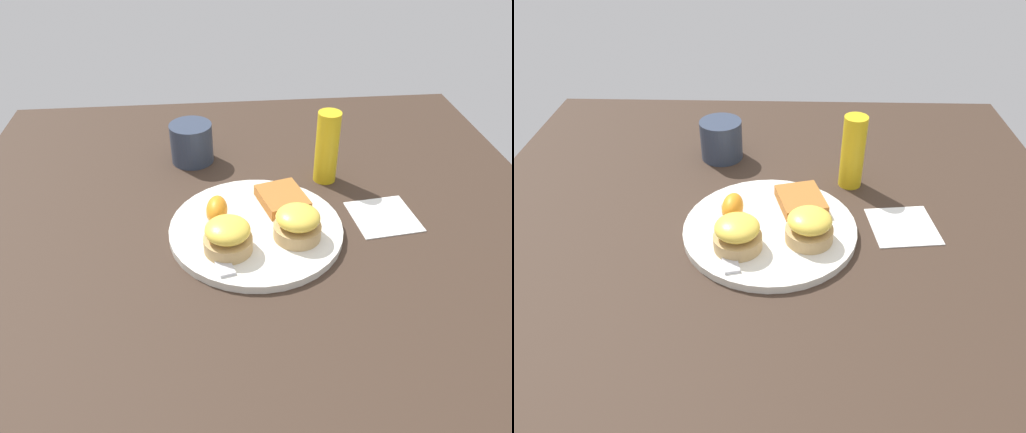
# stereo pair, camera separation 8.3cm
# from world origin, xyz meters

# --- Properties ---
(ground_plane) EXTENTS (1.10, 1.10, 0.00)m
(ground_plane) POSITION_xyz_m (0.00, 0.00, 0.00)
(ground_plane) COLOR #38281E
(plate) EXTENTS (0.29, 0.29, 0.01)m
(plate) POSITION_xyz_m (0.00, 0.00, 0.01)
(plate) COLOR silver
(plate) RESTS_ON ground_plane
(sandwich_benedict_left) EXTENTS (0.08, 0.08, 0.05)m
(sandwich_benedict_left) POSITION_xyz_m (-0.06, 0.05, 0.04)
(sandwich_benedict_left) COLOR tan
(sandwich_benedict_left) RESTS_ON plate
(sandwich_benedict_right) EXTENTS (0.08, 0.08, 0.05)m
(sandwich_benedict_right) POSITION_xyz_m (-0.03, -0.06, 0.04)
(sandwich_benedict_right) COLOR tan
(sandwich_benedict_right) RESTS_ON plate
(hashbrown_patty) EXTENTS (0.11, 0.10, 0.02)m
(hashbrown_patty) POSITION_xyz_m (0.06, -0.05, 0.02)
(hashbrown_patty) COLOR #AB662A
(hashbrown_patty) RESTS_ON plate
(orange_wedge) EXTENTS (0.06, 0.04, 0.04)m
(orange_wedge) POSITION_xyz_m (0.02, 0.06, 0.04)
(orange_wedge) COLOR orange
(orange_wedge) RESTS_ON plate
(fork) EXTENTS (0.19, 0.06, 0.00)m
(fork) POSITION_xyz_m (-0.04, 0.07, 0.02)
(fork) COLOR silver
(fork) RESTS_ON plate
(cup) EXTENTS (0.11, 0.09, 0.08)m
(cup) POSITION_xyz_m (0.26, 0.11, 0.04)
(cup) COLOR #2D384C
(cup) RESTS_ON ground_plane
(napkin) EXTENTS (0.12, 0.12, 0.00)m
(napkin) POSITION_xyz_m (0.02, -0.23, 0.00)
(napkin) COLOR white
(napkin) RESTS_ON ground_plane
(condiment_bottle) EXTENTS (0.04, 0.04, 0.14)m
(condiment_bottle) POSITION_xyz_m (0.16, -0.15, 0.07)
(condiment_bottle) COLOR gold
(condiment_bottle) RESTS_ON ground_plane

